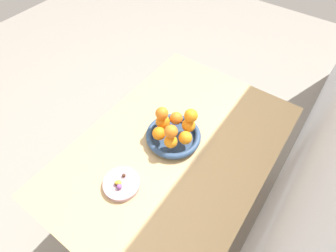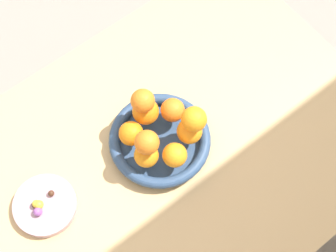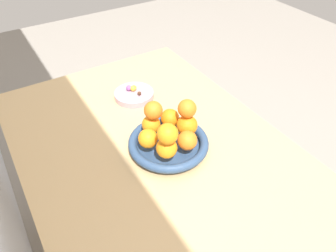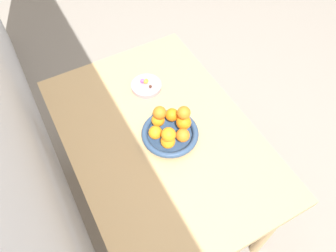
{
  "view_description": "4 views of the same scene",
  "coord_description": "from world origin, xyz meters",
  "px_view_note": "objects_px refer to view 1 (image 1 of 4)",
  "views": [
    {
      "loc": [
        0.53,
        0.34,
        1.68
      ],
      "look_at": [
        -0.02,
        -0.05,
        0.83
      ],
      "focal_mm": 28.0,
      "sensor_mm": 36.0,
      "label": 1
    },
    {
      "loc": [
        0.24,
        0.34,
        1.88
      ],
      "look_at": [
        -0.05,
        -0.02,
        0.83
      ],
      "focal_mm": 55.0,
      "sensor_mm": 36.0,
      "label": 2
    },
    {
      "loc": [
        -0.64,
        0.34,
        1.43
      ],
      "look_at": [
        -0.01,
        -0.04,
        0.81
      ],
      "focal_mm": 35.0,
      "sensor_mm": 36.0,
      "label": 3
    },
    {
      "loc": [
        -0.7,
        0.34,
        1.9
      ],
      "look_at": [
        -0.06,
        -0.0,
        0.88
      ],
      "focal_mm": 35.0,
      "sensor_mm": 36.0,
      "label": 4
    }
  ],
  "objects_px": {
    "dining_table": "(175,158)",
    "candy_ball_4": "(117,184)",
    "orange_4": "(159,133)",
    "orange_5": "(171,141)",
    "fruit_bowl": "(173,136)",
    "candy_ball_0": "(124,175)",
    "orange_6": "(191,116)",
    "candy_ball_1": "(119,187)",
    "orange_7": "(162,113)",
    "orange_8": "(171,131)",
    "orange_3": "(163,122)",
    "orange_0": "(185,138)",
    "orange_2": "(176,118)",
    "candy_ball_3": "(119,183)",
    "candy_dish": "(122,184)",
    "candy_ball_2": "(117,183)",
    "orange_1": "(189,125)"
  },
  "relations": [
    {
      "from": "dining_table",
      "to": "candy_ball_4",
      "type": "height_order",
      "value": "candy_ball_4"
    },
    {
      "from": "orange_4",
      "to": "orange_5",
      "type": "height_order",
      "value": "orange_4"
    },
    {
      "from": "fruit_bowl",
      "to": "candy_ball_0",
      "type": "height_order",
      "value": "fruit_bowl"
    },
    {
      "from": "orange_6",
      "to": "candy_ball_0",
      "type": "relative_size",
      "value": 4.06
    },
    {
      "from": "orange_6",
      "to": "candy_ball_1",
      "type": "relative_size",
      "value": 2.9
    },
    {
      "from": "orange_7",
      "to": "candy_ball_4",
      "type": "distance_m",
      "value": 0.33
    },
    {
      "from": "orange_7",
      "to": "candy_ball_4",
      "type": "xyz_separation_m",
      "value": [
        0.32,
        0.02,
        -0.1
      ]
    },
    {
      "from": "orange_8",
      "to": "candy_ball_4",
      "type": "relative_size",
      "value": 3.37
    },
    {
      "from": "orange_3",
      "to": "orange_7",
      "type": "relative_size",
      "value": 1.15
    },
    {
      "from": "orange_3",
      "to": "orange_6",
      "type": "bearing_deg",
      "value": 119.21
    },
    {
      "from": "orange_3",
      "to": "orange_4",
      "type": "distance_m",
      "value": 0.06
    },
    {
      "from": "dining_table",
      "to": "orange_5",
      "type": "relative_size",
      "value": 19.66
    },
    {
      "from": "dining_table",
      "to": "orange_0",
      "type": "bearing_deg",
      "value": 125.57
    },
    {
      "from": "orange_4",
      "to": "candy_ball_0",
      "type": "relative_size",
      "value": 4.04
    },
    {
      "from": "candy_ball_4",
      "to": "orange_7",
      "type": "bearing_deg",
      "value": -176.89
    },
    {
      "from": "orange_7",
      "to": "candy_ball_0",
      "type": "relative_size",
      "value": 3.86
    },
    {
      "from": "candy_ball_4",
      "to": "orange_2",
      "type": "bearing_deg",
      "value": 177.27
    },
    {
      "from": "candy_ball_3",
      "to": "candy_dish",
      "type": "bearing_deg",
      "value": 165.2
    },
    {
      "from": "dining_table",
      "to": "orange_7",
      "type": "distance_m",
      "value": 0.24
    },
    {
      "from": "orange_7",
      "to": "candy_ball_2",
      "type": "relative_size",
      "value": 2.86
    },
    {
      "from": "orange_3",
      "to": "candy_ball_3",
      "type": "distance_m",
      "value": 0.32
    },
    {
      "from": "dining_table",
      "to": "orange_2",
      "type": "height_order",
      "value": "orange_2"
    },
    {
      "from": "orange_0",
      "to": "candy_ball_1",
      "type": "xyz_separation_m",
      "value": [
        0.31,
        -0.09,
        -0.04
      ]
    },
    {
      "from": "orange_0",
      "to": "candy_ball_4",
      "type": "relative_size",
      "value": 3.47
    },
    {
      "from": "fruit_bowl",
      "to": "orange_8",
      "type": "distance_m",
      "value": 0.11
    },
    {
      "from": "candy_dish",
      "to": "orange_4",
      "type": "height_order",
      "value": "orange_4"
    },
    {
      "from": "candy_dish",
      "to": "orange_3",
      "type": "height_order",
      "value": "orange_3"
    },
    {
      "from": "orange_6",
      "to": "candy_ball_1",
      "type": "xyz_separation_m",
      "value": [
        0.38,
        -0.07,
        -0.1
      ]
    },
    {
      "from": "candy_ball_3",
      "to": "candy_ball_4",
      "type": "distance_m",
      "value": 0.01
    },
    {
      "from": "orange_0",
      "to": "candy_ball_2",
      "type": "distance_m",
      "value": 0.33
    },
    {
      "from": "orange_2",
      "to": "candy_ball_3",
      "type": "relative_size",
      "value": 2.72
    },
    {
      "from": "orange_4",
      "to": "candy_ball_3",
      "type": "bearing_deg",
      "value": -0.24
    },
    {
      "from": "orange_8",
      "to": "candy_ball_1",
      "type": "bearing_deg",
      "value": -10.05
    },
    {
      "from": "orange_3",
      "to": "fruit_bowl",
      "type": "bearing_deg",
      "value": 84.26
    },
    {
      "from": "candy_dish",
      "to": "candy_ball_0",
      "type": "relative_size",
      "value": 10.13
    },
    {
      "from": "candy_ball_0",
      "to": "candy_ball_1",
      "type": "relative_size",
      "value": 0.71
    },
    {
      "from": "dining_table",
      "to": "orange_1",
      "type": "height_order",
      "value": "orange_1"
    },
    {
      "from": "orange_3",
      "to": "orange_6",
      "type": "xyz_separation_m",
      "value": [
        -0.06,
        0.1,
        0.06
      ]
    },
    {
      "from": "orange_1",
      "to": "candy_ball_3",
      "type": "bearing_deg",
      "value": -12.23
    },
    {
      "from": "candy_ball_2",
      "to": "candy_ball_4",
      "type": "height_order",
      "value": "candy_ball_2"
    },
    {
      "from": "candy_ball_1",
      "to": "candy_ball_3",
      "type": "xyz_separation_m",
      "value": [
        -0.01,
        -0.01,
        0.0
      ]
    },
    {
      "from": "candy_ball_0",
      "to": "candy_ball_3",
      "type": "relative_size",
      "value": 0.68
    },
    {
      "from": "orange_7",
      "to": "candy_ball_1",
      "type": "height_order",
      "value": "orange_7"
    },
    {
      "from": "orange_7",
      "to": "candy_ball_0",
      "type": "distance_m",
      "value": 0.29
    },
    {
      "from": "candy_ball_3",
      "to": "orange_5",
      "type": "bearing_deg",
      "value": 165.59
    },
    {
      "from": "candy_ball_0",
      "to": "candy_ball_4",
      "type": "height_order",
      "value": "candy_ball_4"
    },
    {
      "from": "orange_0",
      "to": "orange_3",
      "type": "height_order",
      "value": "orange_3"
    },
    {
      "from": "orange_2",
      "to": "orange_7",
      "type": "distance_m",
      "value": 0.09
    },
    {
      "from": "orange_4",
      "to": "orange_6",
      "type": "xyz_separation_m",
      "value": [
        -0.12,
        0.08,
        0.06
      ]
    },
    {
      "from": "candy_ball_1",
      "to": "orange_3",
      "type": "bearing_deg",
      "value": -174.06
    }
  ]
}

